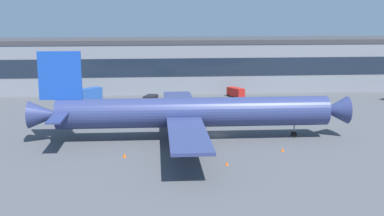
% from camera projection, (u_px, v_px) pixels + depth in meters
% --- Properties ---
extents(ground_plane, '(600.00, 600.00, 0.00)m').
position_uv_depth(ground_plane, '(216.00, 135.00, 92.99)').
color(ground_plane, '#4C4F54').
extents(terminal_building, '(178.43, 17.64, 14.90)m').
position_uv_depth(terminal_building, '(192.00, 64.00, 144.14)').
color(terminal_building, gray).
rests_on(terminal_building, ground_plane).
extents(airliner, '(57.58, 49.27, 16.13)m').
position_uv_depth(airliner, '(189.00, 112.00, 88.61)').
color(airliner, navy).
rests_on(airliner, ground_plane).
extents(crew_van, '(4.41, 5.62, 2.55)m').
position_uv_depth(crew_van, '(236.00, 92.00, 132.03)').
color(crew_van, red).
rests_on(crew_van, ground_plane).
extents(stair_truck, '(6.06, 5.81, 3.55)m').
position_uv_depth(stair_truck, '(90.00, 94.00, 125.57)').
color(stair_truck, '#2651A5').
rests_on(stair_truck, ground_plane).
extents(pushback_tractor, '(3.97, 5.37, 1.75)m').
position_uv_depth(pushback_tractor, '(151.00, 98.00, 125.25)').
color(pushback_tractor, black).
rests_on(pushback_tractor, ground_plane).
extents(traffic_cone_0, '(0.48, 0.48, 0.61)m').
position_uv_depth(traffic_cone_0, '(227.00, 163.00, 74.68)').
color(traffic_cone_0, '#F2590C').
rests_on(traffic_cone_0, ground_plane).
extents(traffic_cone_1, '(0.56, 0.56, 0.71)m').
position_uv_depth(traffic_cone_1, '(124.00, 155.00, 78.63)').
color(traffic_cone_1, '#F2590C').
rests_on(traffic_cone_1, ground_plane).
extents(traffic_cone_2, '(0.51, 0.51, 0.64)m').
position_uv_depth(traffic_cone_2, '(282.00, 150.00, 81.87)').
color(traffic_cone_2, '#F2590C').
rests_on(traffic_cone_2, ground_plane).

